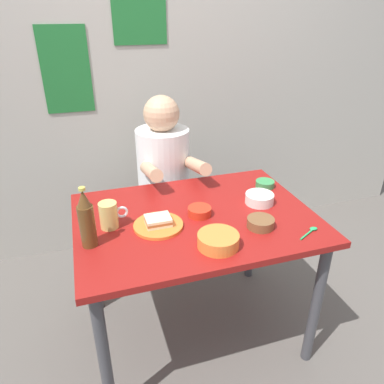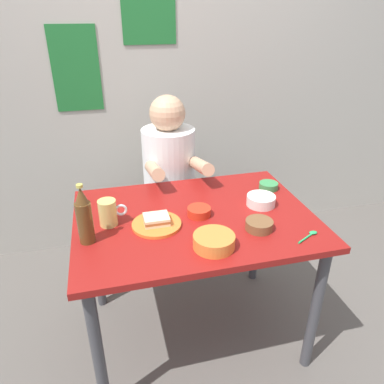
{
  "view_description": "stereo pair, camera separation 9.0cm",
  "coord_description": "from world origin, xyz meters",
  "px_view_note": "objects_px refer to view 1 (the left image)",
  "views": [
    {
      "loc": [
        -0.45,
        -1.38,
        1.6
      ],
      "look_at": [
        0.0,
        0.05,
        0.84
      ],
      "focal_mm": 33.83,
      "sensor_mm": 36.0,
      "label": 1
    },
    {
      "loc": [
        -0.37,
        -1.41,
        1.6
      ],
      "look_at": [
        0.0,
        0.05,
        0.84
      ],
      "focal_mm": 33.83,
      "sensor_mm": 36.0,
      "label": 2
    }
  ],
  "objects_px": {
    "condiment_bowl_brown": "(261,222)",
    "beer_bottle": "(87,220)",
    "plate_orange": "(158,225)",
    "sandwich": "(158,221)",
    "beer_mug": "(109,215)",
    "dining_table": "(195,233)",
    "person_seated": "(164,163)",
    "stool": "(166,220)"
  },
  "relations": [
    {
      "from": "sandwich",
      "to": "plate_orange",
      "type": "bearing_deg",
      "value": 90.0
    },
    {
      "from": "beer_mug",
      "to": "stool",
      "type": "bearing_deg",
      "value": 57.26
    },
    {
      "from": "sandwich",
      "to": "person_seated",
      "type": "bearing_deg",
      "value": 74.02
    },
    {
      "from": "person_seated",
      "to": "dining_table",
      "type": "bearing_deg",
      "value": -90.35
    },
    {
      "from": "stool",
      "to": "plate_orange",
      "type": "bearing_deg",
      "value": -105.73
    },
    {
      "from": "person_seated",
      "to": "sandwich",
      "type": "xyz_separation_m",
      "value": [
        -0.19,
        -0.66,
        0.01
      ]
    },
    {
      "from": "dining_table",
      "to": "beer_mug",
      "type": "height_order",
      "value": "beer_mug"
    },
    {
      "from": "person_seated",
      "to": "beer_mug",
      "type": "distance_m",
      "value": 0.72
    },
    {
      "from": "plate_orange",
      "to": "beer_bottle",
      "type": "xyz_separation_m",
      "value": [
        -0.3,
        -0.05,
        0.11
      ]
    },
    {
      "from": "beer_bottle",
      "to": "condiment_bowl_brown",
      "type": "bearing_deg",
      "value": -6.81
    },
    {
      "from": "dining_table",
      "to": "beer_mug",
      "type": "relative_size",
      "value": 8.73
    },
    {
      "from": "person_seated",
      "to": "beer_bottle",
      "type": "xyz_separation_m",
      "value": [
        -0.49,
        -0.71,
        0.09
      ]
    },
    {
      "from": "dining_table",
      "to": "beer_mug",
      "type": "bearing_deg",
      "value": 176.84
    },
    {
      "from": "dining_table",
      "to": "condiment_bowl_brown",
      "type": "height_order",
      "value": "condiment_bowl_brown"
    },
    {
      "from": "person_seated",
      "to": "sandwich",
      "type": "height_order",
      "value": "person_seated"
    },
    {
      "from": "dining_table",
      "to": "person_seated",
      "type": "relative_size",
      "value": 1.53
    },
    {
      "from": "sandwich",
      "to": "beer_bottle",
      "type": "bearing_deg",
      "value": -170.3
    },
    {
      "from": "sandwich",
      "to": "beer_bottle",
      "type": "distance_m",
      "value": 0.31
    },
    {
      "from": "condiment_bowl_brown",
      "to": "sandwich",
      "type": "bearing_deg",
      "value": 162.27
    },
    {
      "from": "plate_orange",
      "to": "sandwich",
      "type": "bearing_deg",
      "value": -90.0
    },
    {
      "from": "stool",
      "to": "sandwich",
      "type": "height_order",
      "value": "sandwich"
    },
    {
      "from": "sandwich",
      "to": "beer_bottle",
      "type": "xyz_separation_m",
      "value": [
        -0.3,
        -0.05,
        0.09
      ]
    },
    {
      "from": "plate_orange",
      "to": "beer_mug",
      "type": "height_order",
      "value": "beer_mug"
    },
    {
      "from": "person_seated",
      "to": "sandwich",
      "type": "distance_m",
      "value": 0.69
    },
    {
      "from": "beer_mug",
      "to": "person_seated",
      "type": "bearing_deg",
      "value": 56.77
    },
    {
      "from": "person_seated",
      "to": "condiment_bowl_brown",
      "type": "relative_size",
      "value": 6.0
    },
    {
      "from": "plate_orange",
      "to": "beer_bottle",
      "type": "relative_size",
      "value": 0.84
    },
    {
      "from": "beer_mug",
      "to": "plate_orange",
      "type": "bearing_deg",
      "value": -17.23
    },
    {
      "from": "plate_orange",
      "to": "beer_bottle",
      "type": "bearing_deg",
      "value": -170.3
    },
    {
      "from": "beer_mug",
      "to": "condiment_bowl_brown",
      "type": "xyz_separation_m",
      "value": [
        0.63,
        -0.2,
        -0.04
      ]
    },
    {
      "from": "dining_table",
      "to": "stool",
      "type": "relative_size",
      "value": 2.44
    },
    {
      "from": "beer_bottle",
      "to": "condiment_bowl_brown",
      "type": "relative_size",
      "value": 2.18
    },
    {
      "from": "beer_bottle",
      "to": "sandwich",
      "type": "bearing_deg",
      "value": 9.7
    },
    {
      "from": "beer_bottle",
      "to": "beer_mug",
      "type": "bearing_deg",
      "value": 50.31
    },
    {
      "from": "beer_mug",
      "to": "beer_bottle",
      "type": "distance_m",
      "value": 0.16
    },
    {
      "from": "plate_orange",
      "to": "condiment_bowl_brown",
      "type": "distance_m",
      "value": 0.45
    },
    {
      "from": "person_seated",
      "to": "condiment_bowl_brown",
      "type": "bearing_deg",
      "value": -73.22
    },
    {
      "from": "stool",
      "to": "person_seated",
      "type": "relative_size",
      "value": 0.63
    },
    {
      "from": "sandwich",
      "to": "beer_bottle",
      "type": "height_order",
      "value": "beer_bottle"
    },
    {
      "from": "beer_mug",
      "to": "dining_table",
      "type": "bearing_deg",
      "value": -3.16
    },
    {
      "from": "condiment_bowl_brown",
      "to": "beer_bottle",
      "type": "bearing_deg",
      "value": 173.19
    },
    {
      "from": "plate_orange",
      "to": "condiment_bowl_brown",
      "type": "xyz_separation_m",
      "value": [
        0.43,
        -0.14,
        0.02
      ]
    }
  ]
}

